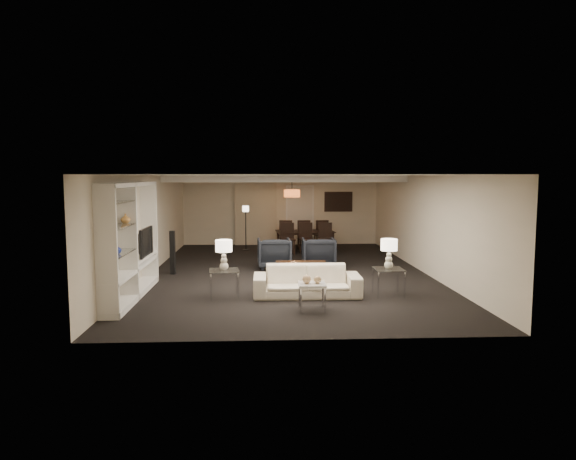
# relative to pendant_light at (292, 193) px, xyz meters

# --- Properties ---
(floor) EXTENTS (11.00, 11.00, 0.00)m
(floor) POSITION_rel_pendant_light_xyz_m (-0.30, -3.50, -1.92)
(floor) COLOR black
(floor) RESTS_ON ground
(ceiling) EXTENTS (7.00, 11.00, 0.02)m
(ceiling) POSITION_rel_pendant_light_xyz_m (-0.30, -3.50, 0.58)
(ceiling) COLOR silver
(ceiling) RESTS_ON ground
(wall_back) EXTENTS (7.00, 0.02, 2.50)m
(wall_back) POSITION_rel_pendant_light_xyz_m (-0.30, 2.00, -0.67)
(wall_back) COLOR beige
(wall_back) RESTS_ON ground
(wall_front) EXTENTS (7.00, 0.02, 2.50)m
(wall_front) POSITION_rel_pendant_light_xyz_m (-0.30, -9.00, -0.67)
(wall_front) COLOR beige
(wall_front) RESTS_ON ground
(wall_left) EXTENTS (0.02, 11.00, 2.50)m
(wall_left) POSITION_rel_pendant_light_xyz_m (-3.80, -3.50, -0.67)
(wall_left) COLOR beige
(wall_left) RESTS_ON ground
(wall_right) EXTENTS (0.02, 11.00, 2.50)m
(wall_right) POSITION_rel_pendant_light_xyz_m (3.20, -3.50, -0.67)
(wall_right) COLOR beige
(wall_right) RESTS_ON ground
(ceiling_soffit) EXTENTS (7.00, 4.00, 0.20)m
(ceiling_soffit) POSITION_rel_pendant_light_xyz_m (-0.30, 0.00, 0.48)
(ceiling_soffit) COLOR silver
(ceiling_soffit) RESTS_ON ceiling
(curtains) EXTENTS (1.50, 0.12, 2.40)m
(curtains) POSITION_rel_pendant_light_xyz_m (-1.20, 1.92, -0.72)
(curtains) COLOR beige
(curtains) RESTS_ON wall_back
(door) EXTENTS (0.90, 0.05, 2.10)m
(door) POSITION_rel_pendant_light_xyz_m (0.40, 1.97, -0.87)
(door) COLOR silver
(door) RESTS_ON wall_back
(painting) EXTENTS (0.95, 0.04, 0.65)m
(painting) POSITION_rel_pendant_light_xyz_m (1.80, 1.96, -0.37)
(painting) COLOR #142D38
(painting) RESTS_ON wall_back
(media_unit) EXTENTS (0.38, 3.40, 2.35)m
(media_unit) POSITION_rel_pendant_light_xyz_m (-3.61, -6.10, -0.74)
(media_unit) COLOR white
(media_unit) RESTS_ON wall_left
(pendant_light) EXTENTS (0.52, 0.52, 0.24)m
(pendant_light) POSITION_rel_pendant_light_xyz_m (0.00, 0.00, 0.00)
(pendant_light) COLOR #D8591E
(pendant_light) RESTS_ON ceiling_soffit
(sofa) EXTENTS (2.20, 0.88, 0.64)m
(sofa) POSITION_rel_pendant_light_xyz_m (-0.04, -6.17, -1.60)
(sofa) COLOR beige
(sofa) RESTS_ON floor
(coffee_table) EXTENTS (1.22, 0.73, 0.43)m
(coffee_table) POSITION_rel_pendant_light_xyz_m (-0.04, -4.57, -1.70)
(coffee_table) COLOR black
(coffee_table) RESTS_ON floor
(armchair_left) EXTENTS (0.92, 0.94, 0.82)m
(armchair_left) POSITION_rel_pendant_light_xyz_m (-0.64, -2.87, -1.51)
(armchair_left) COLOR black
(armchair_left) RESTS_ON floor
(armchair_right) EXTENTS (0.89, 0.91, 0.82)m
(armchair_right) POSITION_rel_pendant_light_xyz_m (0.56, -2.87, -1.51)
(armchair_right) COLOR black
(armchair_right) RESTS_ON floor
(side_table_left) EXTENTS (0.66, 0.66, 0.56)m
(side_table_left) POSITION_rel_pendant_light_xyz_m (-1.74, -6.17, -1.64)
(side_table_left) COLOR white
(side_table_left) RESTS_ON floor
(side_table_right) EXTENTS (0.60, 0.60, 0.56)m
(side_table_right) POSITION_rel_pendant_light_xyz_m (1.66, -6.17, -1.64)
(side_table_right) COLOR silver
(side_table_right) RESTS_ON floor
(table_lamp_left) EXTENTS (0.38, 0.38, 0.62)m
(table_lamp_left) POSITION_rel_pendant_light_xyz_m (-1.74, -6.17, -1.05)
(table_lamp_left) COLOR beige
(table_lamp_left) RESTS_ON side_table_left
(table_lamp_right) EXTENTS (0.36, 0.36, 0.62)m
(table_lamp_right) POSITION_rel_pendant_light_xyz_m (1.66, -6.17, -1.05)
(table_lamp_right) COLOR beige
(table_lamp_right) RESTS_ON side_table_right
(marble_table) EXTENTS (0.51, 0.51, 0.50)m
(marble_table) POSITION_rel_pendant_light_xyz_m (-0.04, -7.27, -1.67)
(marble_table) COLOR white
(marble_table) RESTS_ON floor
(gold_gourd_a) EXTENTS (0.16, 0.16, 0.16)m
(gold_gourd_a) POSITION_rel_pendant_light_xyz_m (-0.14, -7.27, -1.34)
(gold_gourd_a) COLOR tan
(gold_gourd_a) RESTS_ON marble_table
(gold_gourd_b) EXTENTS (0.14, 0.14, 0.14)m
(gold_gourd_b) POSITION_rel_pendant_light_xyz_m (0.06, -7.27, -1.35)
(gold_gourd_b) COLOR tan
(gold_gourd_b) RESTS_ON marble_table
(television) EXTENTS (1.06, 0.14, 0.61)m
(television) POSITION_rel_pendant_light_xyz_m (-3.58, -5.39, -0.86)
(television) COLOR black
(television) RESTS_ON media_unit
(vase_blue) EXTENTS (0.18, 0.18, 0.18)m
(vase_blue) POSITION_rel_pendant_light_xyz_m (-3.61, -7.15, -0.77)
(vase_blue) COLOR navy
(vase_blue) RESTS_ON media_unit
(vase_amber) EXTENTS (0.18, 0.18, 0.19)m
(vase_amber) POSITION_rel_pendant_light_xyz_m (-3.61, -6.47, -0.27)
(vase_amber) COLOR #CB8D43
(vase_amber) RESTS_ON media_unit
(floor_speaker) EXTENTS (0.13, 0.13, 1.10)m
(floor_speaker) POSITION_rel_pendant_light_xyz_m (-3.23, -3.58, -1.37)
(floor_speaker) COLOR black
(floor_speaker) RESTS_ON floor
(dining_table) EXTENTS (1.97, 1.20, 0.66)m
(dining_table) POSITION_rel_pendant_light_xyz_m (0.45, 0.26, -1.59)
(dining_table) COLOR black
(dining_table) RESTS_ON floor
(chair_nl) EXTENTS (0.49, 0.49, 0.99)m
(chair_nl) POSITION_rel_pendant_light_xyz_m (-0.15, -0.39, -1.43)
(chair_nl) COLOR black
(chair_nl) RESTS_ON floor
(chair_nm) EXTENTS (0.50, 0.50, 0.99)m
(chair_nm) POSITION_rel_pendant_light_xyz_m (0.45, -0.39, -1.43)
(chair_nm) COLOR black
(chair_nm) RESTS_ON floor
(chair_nr) EXTENTS (0.48, 0.48, 0.99)m
(chair_nr) POSITION_rel_pendant_light_xyz_m (1.05, -0.39, -1.43)
(chair_nr) COLOR black
(chair_nr) RESTS_ON floor
(chair_fl) EXTENTS (0.50, 0.50, 0.99)m
(chair_fl) POSITION_rel_pendant_light_xyz_m (-0.15, 0.91, -1.43)
(chair_fl) COLOR black
(chair_fl) RESTS_ON floor
(chair_fm) EXTENTS (0.46, 0.46, 0.99)m
(chair_fm) POSITION_rel_pendant_light_xyz_m (0.45, 0.91, -1.43)
(chair_fm) COLOR black
(chair_fm) RESTS_ON floor
(chair_fr) EXTENTS (0.50, 0.50, 0.99)m
(chair_fr) POSITION_rel_pendant_light_xyz_m (1.05, 0.91, -1.43)
(chair_fr) COLOR black
(chair_fr) RESTS_ON floor
(floor_lamp) EXTENTS (0.28, 0.28, 1.49)m
(floor_lamp) POSITION_rel_pendant_light_xyz_m (-1.52, 0.61, -1.18)
(floor_lamp) COLOR black
(floor_lamp) RESTS_ON floor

